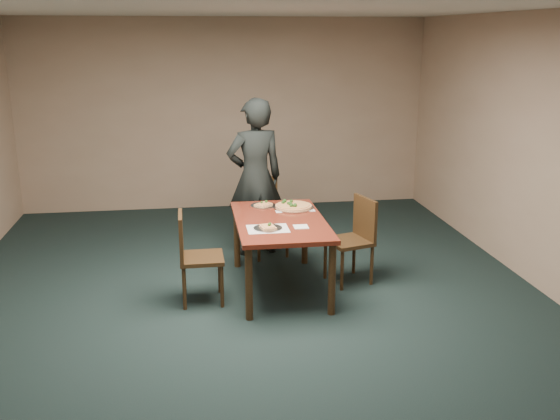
{
  "coord_description": "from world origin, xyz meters",
  "views": [
    {
      "loc": [
        -0.54,
        -5.29,
        2.57
      ],
      "look_at": [
        0.34,
        0.7,
        0.85
      ],
      "focal_mm": 40.0,
      "sensor_mm": 36.0,
      "label": 1
    }
  ],
  "objects": [
    {
      "name": "dining_table",
      "position": [
        0.34,
        0.7,
        0.66
      ],
      "size": [
        0.9,
        1.5,
        0.75
      ],
      "color": "#561B11",
      "rests_on": "ground"
    },
    {
      "name": "chair_far",
      "position": [
        0.32,
        1.82,
        0.52
      ],
      "size": [
        0.52,
        0.52,
        0.91
      ],
      "rotation": [
        0.0,
        0.0,
        0.27
      ],
      "color": "black",
      "rests_on": "ground"
    },
    {
      "name": "pizza_pan",
      "position": [
        0.55,
        1.1,
        0.77
      ],
      "size": [
        0.43,
        0.43,
        0.07
      ],
      "color": "silver",
      "rests_on": "dining_table"
    },
    {
      "name": "chair_right",
      "position": [
        1.16,
        0.8,
        0.52
      ],
      "size": [
        0.52,
        0.52,
        0.91
      ],
      "rotation": [
        0.0,
        0.0,
        -1.29
      ],
      "color": "black",
      "rests_on": "ground"
    },
    {
      "name": "napkin",
      "position": [
        0.51,
        0.42,
        0.75
      ],
      "size": [
        0.14,
        0.14,
        0.01
      ],
      "primitive_type": "cube",
      "rotation": [
        0.0,
        0.0,
        -0.01
      ],
      "color": "white",
      "rests_on": "dining_table"
    },
    {
      "name": "room_shell",
      "position": [
        0.0,
        0.0,
        1.74
      ],
      "size": [
        8.0,
        8.0,
        8.0
      ],
      "color": "tan",
      "rests_on": "ground"
    },
    {
      "name": "ground",
      "position": [
        0.0,
        0.0,
        0.0
      ],
      "size": [
        8.0,
        8.0,
        0.0
      ],
      "primitive_type": "plane",
      "color": "black",
      "rests_on": "ground"
    },
    {
      "name": "diner",
      "position": [
        0.21,
        1.84,
        0.93
      ],
      "size": [
        0.76,
        0.58,
        1.87
      ],
      "primitive_type": "imported",
      "rotation": [
        0.0,
        0.0,
        3.35
      ],
      "color": "black",
      "rests_on": "ground"
    },
    {
      "name": "chair_left",
      "position": [
        -0.54,
        0.5,
        0.52
      ],
      "size": [
        0.42,
        0.42,
        0.91
      ],
      "rotation": [
        0.0,
        0.0,
        1.58
      ],
      "color": "black",
      "rests_on": "ground"
    },
    {
      "name": "slice_plate_far",
      "position": [
        0.24,
        1.23,
        0.76
      ],
      "size": [
        0.28,
        0.28,
        0.06
      ],
      "color": "silver",
      "rests_on": "dining_table"
    },
    {
      "name": "placemat_main",
      "position": [
        0.55,
        1.1,
        0.75
      ],
      "size": [
        0.42,
        0.32,
        0.0
      ],
      "primitive_type": "cube",
      "color": "white",
      "rests_on": "dining_table"
    },
    {
      "name": "slice_plate_near",
      "position": [
        0.18,
        0.41,
        0.76
      ],
      "size": [
        0.28,
        0.28,
        0.06
      ],
      "color": "silver",
      "rests_on": "dining_table"
    },
    {
      "name": "placemat_near",
      "position": [
        0.18,
        0.41,
        0.75
      ],
      "size": [
        0.4,
        0.3,
        0.0
      ],
      "primitive_type": "cube",
      "color": "white",
      "rests_on": "dining_table"
    }
  ]
}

